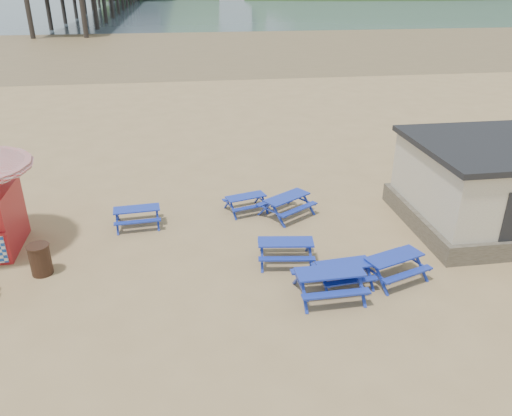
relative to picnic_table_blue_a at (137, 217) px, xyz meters
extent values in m
plane|color=tan|center=(3.04, -2.77, -0.35)|extent=(400.00, 400.00, 0.00)
plane|color=olive|center=(3.04, 52.23, -0.34)|extent=(400.00, 400.00, 0.00)
plane|color=#4C5F6D|center=(3.04, 167.23, -0.34)|extent=(400.00, 400.00, 0.00)
cube|color=#1B35AD|center=(0.00, 0.00, 0.32)|extent=(1.70, 0.78, 0.05)
cube|color=#1B35AD|center=(-0.04, 0.55, 0.07)|extent=(1.67, 0.36, 0.05)
cube|color=#1B35AD|center=(0.04, -0.55, 0.07)|extent=(1.67, 0.36, 0.05)
cube|color=#1B35AD|center=(4.11, 0.63, 0.27)|extent=(1.64, 1.00, 0.04)
cube|color=#1B35AD|center=(3.97, 1.12, 0.04)|extent=(1.53, 0.63, 0.04)
cube|color=#1B35AD|center=(4.25, 0.14, 0.04)|extent=(1.53, 0.63, 0.04)
cube|color=#1B35AD|center=(5.61, 0.03, 0.41)|extent=(1.95, 1.63, 0.05)
cube|color=#1B35AD|center=(5.27, 0.55, 0.12)|extent=(1.70, 1.24, 0.05)
cube|color=#1B35AD|center=(5.95, -0.49, 0.12)|extent=(1.70, 1.24, 0.05)
cube|color=#1B35AD|center=(4.88, -3.32, 0.37)|extent=(1.84, 0.92, 0.05)
cube|color=#1B35AD|center=(4.96, -2.74, 0.09)|extent=(1.78, 0.48, 0.05)
cube|color=#1B35AD|center=(4.80, -3.90, 0.09)|extent=(1.78, 0.48, 0.05)
cube|color=#1B35AD|center=(6.34, -4.81, 0.31)|extent=(1.68, 0.77, 0.05)
cube|color=#1B35AD|center=(6.29, -4.26, 0.06)|extent=(1.65, 0.37, 0.05)
cube|color=#1B35AD|center=(6.38, -5.35, 0.06)|extent=(1.65, 0.37, 0.05)
cube|color=#1B35AD|center=(7.93, -4.73, 0.38)|extent=(1.93, 1.25, 0.05)
cube|color=#1B35AD|center=(7.73, -4.16, 0.10)|extent=(1.78, 0.83, 0.05)
cube|color=#1B35AD|center=(8.13, -5.29, 0.10)|extent=(1.78, 0.83, 0.05)
cylinder|color=#351D14|center=(-2.72, -2.92, 0.13)|extent=(0.64, 0.64, 0.96)
cylinder|color=#351D14|center=(-2.72, -2.92, 0.63)|extent=(0.68, 0.68, 0.05)
cube|color=#665B4C|center=(13.54, -1.77, 0.00)|extent=(7.40, 5.40, 0.70)
ellipsoid|color=#2D4C1E|center=(93.04, 227.23, -10.35)|extent=(264.00, 144.00, 108.00)
cube|color=#1B35AD|center=(5.73, -5.35, 0.44)|extent=(1.95, 0.80, 0.05)
cube|color=#1B35AD|center=(5.72, -4.71, 0.14)|extent=(1.94, 0.31, 0.05)
cube|color=#1B35AD|center=(5.75, -6.00, 0.14)|extent=(1.94, 0.31, 0.05)
camera|label=1|loc=(1.88, -16.91, 8.10)|focal=35.00mm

